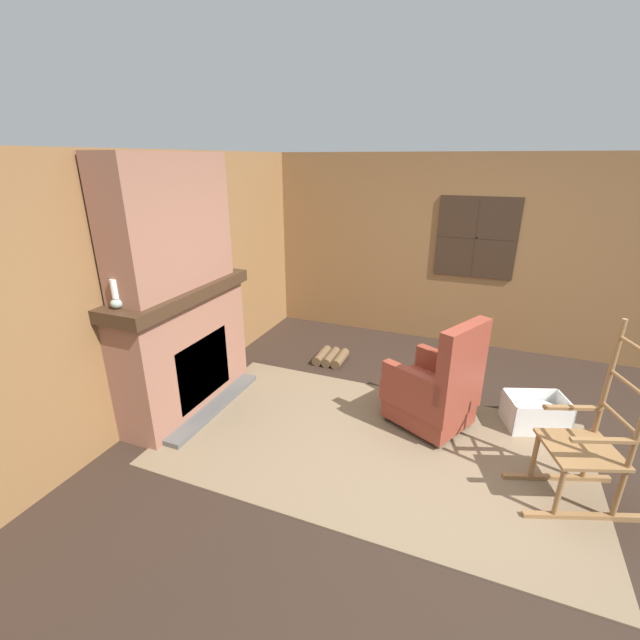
% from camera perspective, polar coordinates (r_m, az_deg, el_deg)
% --- Properties ---
extents(ground_plane, '(14.00, 14.00, 0.00)m').
position_cam_1_polar(ground_plane, '(3.74, 15.04, -17.88)').
color(ground_plane, '#2D2119').
extents(wood_panel_wall_left, '(0.06, 5.75, 2.36)m').
position_cam_1_polar(wood_panel_wall_left, '(4.21, -20.92, 4.10)').
color(wood_panel_wall_left, olive).
rests_on(wood_panel_wall_left, ground).
extents(wood_panel_wall_back, '(5.75, 0.09, 2.36)m').
position_cam_1_polar(wood_panel_wall_back, '(5.66, 19.71, 8.37)').
color(wood_panel_wall_back, olive).
rests_on(wood_panel_wall_back, ground).
extents(fireplace_hearth, '(0.62, 1.55, 1.21)m').
position_cam_1_polar(fireplace_hearth, '(4.24, -17.45, -3.68)').
color(fireplace_hearth, '#93604C').
rests_on(fireplace_hearth, ground).
extents(chimney_breast, '(0.36, 1.27, 1.13)m').
position_cam_1_polar(chimney_breast, '(3.93, -19.45, 12.12)').
color(chimney_breast, '#93604C').
rests_on(chimney_breast, fireplace_hearth).
extents(area_rug, '(3.45, 1.95, 0.01)m').
position_cam_1_polar(area_rug, '(3.83, 6.90, -16.07)').
color(area_rug, '#7A664C').
rests_on(area_rug, ground).
extents(armchair, '(0.86, 0.82, 1.06)m').
position_cam_1_polar(armchair, '(3.95, 15.10, -9.10)').
color(armchair, brown).
rests_on(armchair, ground).
extents(rocking_chair, '(0.89, 0.66, 1.31)m').
position_cam_1_polar(rocking_chair, '(3.56, 32.06, -14.37)').
color(rocking_chair, olive).
rests_on(rocking_chair, ground).
extents(firewood_stack, '(0.35, 0.38, 0.11)m').
position_cam_1_polar(firewood_stack, '(5.14, 1.47, -4.96)').
color(firewood_stack, brown).
rests_on(firewood_stack, ground).
extents(laundry_basket, '(0.60, 0.50, 0.30)m').
position_cam_1_polar(laundry_basket, '(4.38, 26.78, -10.95)').
color(laundry_basket, white).
rests_on(laundry_basket, ground).
extents(oil_lamp_vase, '(0.09, 0.09, 0.23)m').
position_cam_1_polar(oil_lamp_vase, '(3.61, -25.56, 2.64)').
color(oil_lamp_vase, '#99B29E').
rests_on(oil_lamp_vase, fireplace_hearth).
extents(storage_case, '(0.13, 0.23, 0.15)m').
position_cam_1_polar(storage_case, '(4.26, -16.73, 6.23)').
color(storage_case, brown).
rests_on(storage_case, fireplace_hearth).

